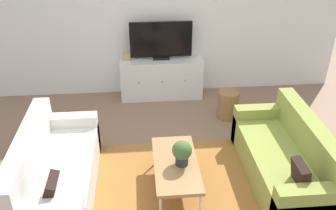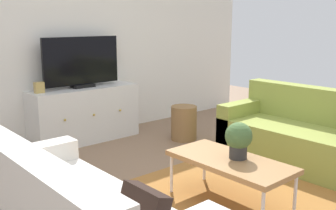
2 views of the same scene
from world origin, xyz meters
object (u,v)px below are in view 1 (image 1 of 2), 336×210
(wicker_basket, at_px, (228,104))
(couch_right_side, at_px, (288,161))
(potted_plant, at_px, (182,152))
(mantel_clock, at_px, (126,57))
(flat_screen_tv, at_px, (161,41))
(coffee_table, at_px, (176,165))
(couch_left_side, at_px, (52,174))
(tv_console, at_px, (161,78))

(wicker_basket, bearing_deg, couch_right_side, -75.96)
(potted_plant, distance_m, mantel_clock, 2.57)
(flat_screen_tv, bearing_deg, coffee_table, -90.14)
(flat_screen_tv, relative_size, wicker_basket, 2.31)
(mantel_clock, xyz_separation_m, wicker_basket, (1.60, -0.81, -0.55))
(mantel_clock, bearing_deg, couch_left_side, -110.20)
(couch_right_side, distance_m, wicker_basket, 1.61)
(couch_left_side, xyz_separation_m, flat_screen_tv, (1.46, 2.39, 0.75))
(couch_left_side, distance_m, mantel_clock, 2.58)
(couch_right_side, height_order, potted_plant, couch_right_side)
(coffee_table, bearing_deg, potted_plant, -24.52)
(couch_left_side, height_order, potted_plant, couch_left_side)
(couch_left_side, bearing_deg, flat_screen_tv, 58.59)
(tv_console, xyz_separation_m, mantel_clock, (-0.59, 0.00, 0.42))
(potted_plant, height_order, flat_screen_tv, flat_screen_tv)
(couch_left_side, distance_m, coffee_table, 1.46)
(coffee_table, distance_m, mantel_clock, 2.54)
(couch_left_side, xyz_separation_m, potted_plant, (1.52, -0.10, 0.30))
(tv_console, xyz_separation_m, wicker_basket, (1.01, -0.81, -0.13))
(potted_plant, relative_size, wicker_basket, 0.69)
(tv_console, bearing_deg, couch_left_side, -121.62)
(couch_left_side, distance_m, tv_console, 2.79)
(tv_console, bearing_deg, flat_screen_tv, 90.00)
(couch_left_side, height_order, couch_right_side, same)
(flat_screen_tv, height_order, mantel_clock, flat_screen_tv)
(potted_plant, bearing_deg, couch_left_side, 176.22)
(couch_right_side, bearing_deg, couch_left_side, 180.00)
(couch_right_side, distance_m, potted_plant, 1.38)
(couch_right_side, xyz_separation_m, flat_screen_tv, (-1.40, 2.39, 0.75))
(flat_screen_tv, xyz_separation_m, mantel_clock, (-0.59, -0.02, -0.26))
(coffee_table, bearing_deg, tv_console, 89.86)
(coffee_table, xyz_separation_m, mantel_clock, (-0.58, 2.45, 0.40))
(couch_right_side, distance_m, flat_screen_tv, 2.87)
(couch_left_side, relative_size, potted_plant, 5.85)
(couch_left_side, height_order, wicker_basket, couch_left_side)
(coffee_table, distance_m, potted_plant, 0.22)
(couch_right_side, height_order, tv_console, couch_right_side)
(couch_right_side, height_order, flat_screen_tv, flat_screen_tv)
(flat_screen_tv, bearing_deg, tv_console, -90.00)
(coffee_table, height_order, tv_console, tv_console)
(tv_console, height_order, wicker_basket, tv_console)
(couch_right_side, relative_size, potted_plant, 5.85)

